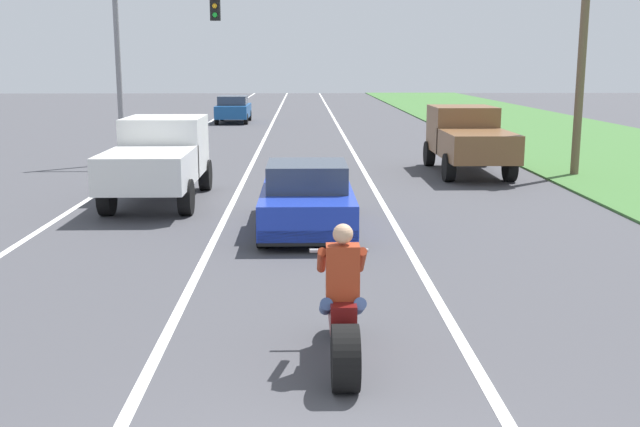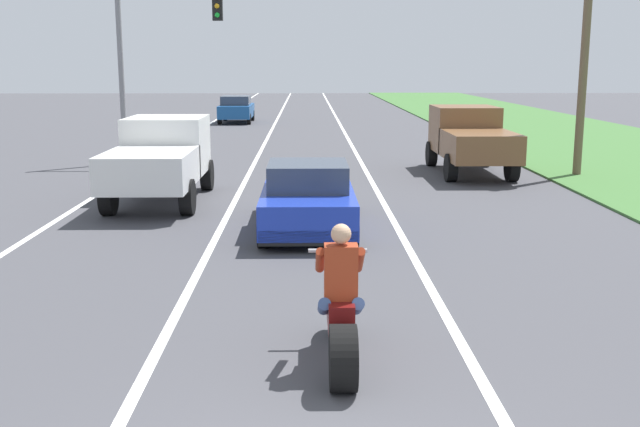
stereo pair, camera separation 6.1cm
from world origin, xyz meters
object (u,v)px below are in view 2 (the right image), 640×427
(distant_car_far_ahead, at_px, (236,109))
(motorcycle_with_rider, at_px, (341,316))
(pickup_truck_right_shoulder_brown, at_px, (470,137))
(traffic_light_mast_near, at_px, (153,43))
(pickup_truck_left_lane_white, at_px, (161,156))
(sports_car_blue, at_px, (308,198))

(distant_car_far_ahead, bearing_deg, motorcycle_with_rider, -82.94)
(pickup_truck_right_shoulder_brown, xyz_separation_m, distant_car_far_ahead, (-8.90, 20.10, -0.33))
(traffic_light_mast_near, distance_m, distant_car_far_ahead, 17.86)
(motorcycle_with_rider, relative_size, traffic_light_mast_near, 0.37)
(motorcycle_with_rider, xyz_separation_m, pickup_truck_left_lane_white, (-3.87, 10.16, 0.51))
(sports_car_blue, relative_size, distant_car_far_ahead, 1.08)
(sports_car_blue, xyz_separation_m, pickup_truck_left_lane_white, (-3.53, 3.11, 0.48))
(sports_car_blue, relative_size, pickup_truck_left_lane_white, 0.90)
(traffic_light_mast_near, bearing_deg, pickup_truck_right_shoulder_brown, -14.37)
(motorcycle_with_rider, bearing_deg, sports_car_blue, 92.79)
(sports_car_blue, relative_size, traffic_light_mast_near, 0.72)
(sports_car_blue, xyz_separation_m, distant_car_far_ahead, (-3.98, 27.82, 0.14))
(pickup_truck_right_shoulder_brown, relative_size, distant_car_far_ahead, 1.20)
(distant_car_far_ahead, bearing_deg, pickup_truck_left_lane_white, -88.96)
(motorcycle_with_rider, xyz_separation_m, pickup_truck_right_shoulder_brown, (4.58, 14.77, 0.51))
(motorcycle_with_rider, height_order, pickup_truck_left_lane_white, pickup_truck_left_lane_white)
(pickup_truck_right_shoulder_brown, xyz_separation_m, traffic_light_mast_near, (-9.94, 2.55, 2.83))
(motorcycle_with_rider, bearing_deg, pickup_truck_right_shoulder_brown, 72.77)
(pickup_truck_left_lane_white, xyz_separation_m, distant_car_far_ahead, (-0.45, 24.71, -0.33))
(sports_car_blue, bearing_deg, pickup_truck_left_lane_white, 138.64)
(traffic_light_mast_near, relative_size, distant_car_far_ahead, 1.50)
(pickup_truck_left_lane_white, bearing_deg, motorcycle_with_rider, -69.13)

